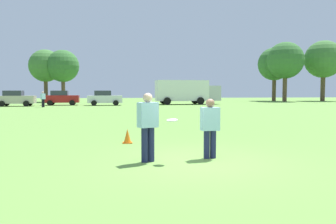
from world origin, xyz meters
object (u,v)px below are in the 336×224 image
at_px(player_thrower, 148,123).
at_px(frisbee, 172,120).
at_px(player_defender, 210,125).
at_px(parked_car_mid_left, 15,98).
at_px(traffic_cone, 127,136).
at_px(bystander_sideline_watcher, 43,98).
at_px(box_truck, 186,91).
at_px(parked_car_mid_right, 104,98).
at_px(parked_car_center, 61,98).

distance_m(player_thrower, frisbee, 0.61).
xyz_separation_m(player_defender, parked_car_mid_left, (-14.63, 32.76, 0.05)).
distance_m(traffic_cone, bystander_sideline_watcher, 28.29).
distance_m(box_truck, bystander_sideline_watcher, 18.01).
xyz_separation_m(parked_car_mid_left, parked_car_mid_right, (10.12, 1.07, 0.00)).
bearing_deg(box_truck, frisbee, -101.22).
xyz_separation_m(player_thrower, parked_car_mid_left, (-12.99, 33.00, -0.04)).
xyz_separation_m(traffic_cone, parked_car_center, (-7.77, 32.23, 0.69)).
relative_size(frisbee, traffic_cone, 0.57).
xyz_separation_m(traffic_cone, box_truck, (8.21, 32.83, 1.52)).
distance_m(player_thrower, player_defender, 1.66).
bearing_deg(frisbee, player_defender, 19.81).
xyz_separation_m(traffic_cone, parked_car_mid_left, (-12.53, 29.88, 0.69)).
xyz_separation_m(frisbee, box_truck, (7.16, 36.09, 0.71)).
height_order(player_defender, parked_car_mid_left, parked_car_mid_left).
bearing_deg(traffic_cone, parked_car_mid_right, 94.44).
xyz_separation_m(parked_car_center, box_truck, (15.98, 0.60, 0.83)).
distance_m(frisbee, traffic_cone, 3.52).
distance_m(parked_car_center, parked_car_mid_right, 5.51).
relative_size(player_thrower, parked_car_mid_left, 0.40).
height_order(parked_car_center, box_truck, box_truck).
relative_size(player_defender, parked_car_mid_right, 0.36).
height_order(player_defender, box_truck, box_truck).
xyz_separation_m(player_thrower, frisbee, (0.59, -0.14, 0.08)).
distance_m(parked_car_mid_left, bystander_sideline_watcher, 4.80).
relative_size(player_defender, traffic_cone, 3.25).
xyz_separation_m(parked_car_mid_left, parked_car_center, (4.76, 2.35, 0.00)).
bearing_deg(parked_car_center, player_thrower, -76.89).
relative_size(frisbee, parked_car_mid_left, 0.06).
relative_size(parked_car_center, bystander_sideline_watcher, 2.50).
bearing_deg(traffic_cone, player_thrower, -81.54).
bearing_deg(frisbee, player_thrower, 166.53).
relative_size(player_thrower, box_truck, 0.20).
bearing_deg(player_defender, frisbee, -160.19).
distance_m(player_defender, frisbee, 1.13).
height_order(player_defender, frisbee, player_defender).
xyz_separation_m(parked_car_mid_right, box_truck, (10.61, 1.88, 0.83)).
distance_m(player_defender, parked_car_center, 36.47).
bearing_deg(box_truck, traffic_cone, -104.04).
relative_size(traffic_cone, box_truck, 0.06).
bearing_deg(parked_car_mid_left, traffic_cone, -67.25).
relative_size(frisbee, bystander_sideline_watcher, 0.16).
height_order(parked_car_mid_right, box_truck, box_truck).
xyz_separation_m(parked_car_mid_left, bystander_sideline_watcher, (3.75, -2.99, 0.05)).
xyz_separation_m(player_defender, traffic_cone, (-2.10, 2.88, -0.64)).
relative_size(frisbee, box_truck, 0.03).
relative_size(traffic_cone, parked_car_center, 0.11).
bearing_deg(parked_car_center, parked_car_mid_left, -153.72).
relative_size(player_thrower, traffic_cone, 3.56).
bearing_deg(player_defender, box_truck, 80.29).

